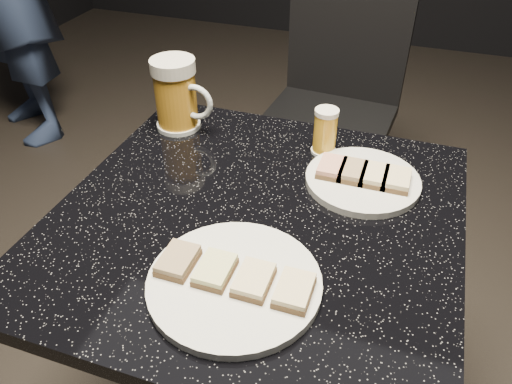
% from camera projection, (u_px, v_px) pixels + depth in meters
% --- Properties ---
extents(plate_large, '(0.26, 0.26, 0.01)m').
position_uv_depth(plate_large, '(234.00, 283.00, 0.74)').
color(plate_large, white).
rests_on(plate_large, table).
extents(plate_small, '(0.22, 0.22, 0.01)m').
position_uv_depth(plate_small, '(362.00, 180.00, 0.95)').
color(plate_small, silver).
rests_on(plate_small, table).
extents(table, '(0.70, 0.70, 0.75)m').
position_uv_depth(table, '(256.00, 305.00, 1.02)').
color(table, black).
rests_on(table, floor).
extents(beer_mug, '(0.14, 0.10, 0.16)m').
position_uv_depth(beer_mug, '(177.00, 95.00, 1.08)').
color(beer_mug, white).
rests_on(beer_mug, table).
extents(beer_tumbler, '(0.05, 0.05, 0.10)m').
position_uv_depth(beer_tumbler, '(325.00, 132.00, 1.01)').
color(beer_tumbler, white).
rests_on(beer_tumbler, table).
extents(chair, '(0.46, 0.46, 0.88)m').
position_uv_depth(chair, '(333.00, 101.00, 1.77)').
color(chair, black).
rests_on(chair, floor).
extents(canapes_on_plate_large, '(0.23, 0.07, 0.02)m').
position_uv_depth(canapes_on_plate_large, '(234.00, 275.00, 0.73)').
color(canapes_on_plate_large, '#4C3521').
rests_on(canapes_on_plate_large, plate_large).
extents(canapes_on_plate_small, '(0.17, 0.07, 0.02)m').
position_uv_depth(canapes_on_plate_small, '(364.00, 173.00, 0.94)').
color(canapes_on_plate_small, '#4C3521').
rests_on(canapes_on_plate_small, plate_small).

